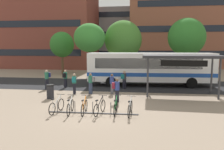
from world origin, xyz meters
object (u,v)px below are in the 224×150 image
object	(u,v)px
city_bus	(151,68)
street_tree_0	(123,40)
parked_bicycle_white_5	(130,108)
transit_shelter	(182,58)
commuter_maroon_pack_0	(117,89)
street_tree_3	(187,37)
parked_bicycle_white_1	(70,107)
street_tree_1	(90,38)
parked_bicycle_green_4	(116,107)
commuter_teal_pack_2	(74,82)
commuter_black_pack_3	(65,77)
parked_bicycle_black_3	(100,107)
trash_bin	(50,91)
commuter_teal_pack_5	(124,79)
street_tree_2	(62,45)
parked_bicycle_orange_2	(84,107)
commuter_navy_pack_1	(112,82)
commuter_navy_pack_4	(47,78)
parked_bicycle_white_0	(57,106)
commuter_grey_pack_6	(91,82)

from	to	relation	value
city_bus	street_tree_0	bearing A→B (deg)	109.37
parked_bicycle_white_5	transit_shelter	xyz separation A→B (m)	(3.66, 5.59, 2.56)
commuter_maroon_pack_0	street_tree_3	xyz separation A→B (m)	(7.55, 15.56, 4.12)
city_bus	parked_bicycle_white_1	bearing A→B (deg)	-118.52
commuter_maroon_pack_0	street_tree_1	bearing A→B (deg)	98.54
parked_bicycle_green_4	parked_bicycle_white_5	distance (m)	0.83
commuter_maroon_pack_0	commuter_teal_pack_2	size ratio (longest dim) A/B	0.98
transit_shelter	commuter_black_pack_3	distance (m)	10.52
parked_bicycle_white_1	street_tree_1	bearing A→B (deg)	3.39
parked_bicycle_black_3	trash_bin	size ratio (longest dim) A/B	1.65
commuter_teal_pack_5	street_tree_2	xyz separation A→B (m)	(-9.53, 10.29, 3.16)
parked_bicycle_orange_2	parked_bicycle_green_4	bearing A→B (deg)	-86.00
street_tree_2	transit_shelter	bearing A→B (deg)	-41.40
parked_bicycle_black_3	transit_shelter	xyz separation A→B (m)	(5.38, 5.60, 2.56)
transit_shelter	street_tree_3	size ratio (longest dim) A/B	0.79
commuter_teal_pack_5	commuter_black_pack_3	bearing A→B (deg)	126.71
parked_bicycle_black_3	street_tree_1	bearing A→B (deg)	26.62
city_bus	parked_bicycle_green_4	distance (m)	10.08
city_bus	street_tree_3	size ratio (longest dim) A/B	1.60
street_tree_1	commuter_teal_pack_5	bearing A→B (deg)	-57.30
trash_bin	commuter_navy_pack_1	bearing A→B (deg)	27.91
street_tree_1	commuter_navy_pack_4	bearing A→B (deg)	-102.80
city_bus	trash_bin	distance (m)	10.08
parked_bicycle_black_3	commuter_maroon_pack_0	bearing A→B (deg)	-1.29
transit_shelter	street_tree_3	bearing A→B (deg)	79.45
parked_bicycle_white_0	street_tree_3	distance (m)	21.83
commuter_navy_pack_1	commuter_teal_pack_5	xyz separation A→B (m)	(0.83, 2.19, 0.00)
city_bus	parked_bicycle_green_4	xyz separation A→B (m)	(-2.33, -9.71, -1.39)
commuter_maroon_pack_0	trash_bin	distance (m)	5.00
commuter_navy_pack_4	commuter_teal_pack_5	world-z (taller)	commuter_navy_pack_4
commuter_navy_pack_4	street_tree_0	distance (m)	13.45
street_tree_2	street_tree_3	bearing A→B (deg)	1.20
parked_bicycle_orange_2	commuter_maroon_pack_0	world-z (taller)	commuter_maroon_pack_0
parked_bicycle_black_3	commuter_grey_pack_6	bearing A→B (deg)	29.50
commuter_maroon_pack_0	street_tree_0	distance (m)	15.96
street_tree_2	parked_bicycle_white_1	bearing A→B (deg)	-68.75
parked_bicycle_white_0	commuter_maroon_pack_0	xyz separation A→B (m)	(3.16, 2.88, 0.56)
parked_bicycle_green_4	commuter_black_pack_3	world-z (taller)	commuter_black_pack_3
street_tree_3	commuter_navy_pack_1	bearing A→B (deg)	-122.66
street_tree_0	parked_bicycle_white_1	bearing A→B (deg)	-94.70
parked_bicycle_orange_2	commuter_black_pack_3	world-z (taller)	commuter_black_pack_3
trash_bin	street_tree_2	bearing A→B (deg)	106.66
parked_bicycle_white_5	street_tree_3	distance (m)	20.04
commuter_teal_pack_2	trash_bin	distance (m)	2.22
parked_bicycle_black_3	commuter_teal_pack_2	bearing A→B (deg)	42.57
commuter_grey_pack_6	trash_bin	xyz separation A→B (m)	(-2.63, -1.93, -0.46)
parked_bicycle_green_4	commuter_teal_pack_2	distance (m)	6.30
parked_bicycle_green_4	street_tree_2	world-z (taller)	street_tree_2
parked_bicycle_white_0	street_tree_2	xyz separation A→B (m)	(-6.22, 18.09, 3.72)
street_tree_0	street_tree_3	size ratio (longest dim) A/B	0.97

